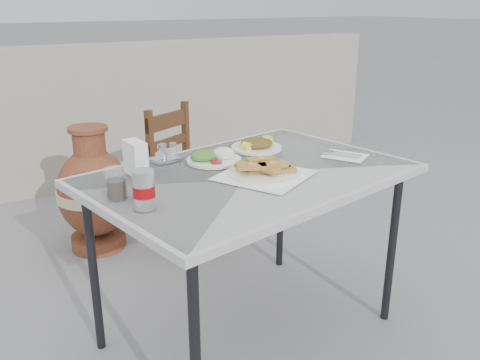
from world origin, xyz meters
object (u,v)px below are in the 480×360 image
salad_chopped_plate (257,145)px  condiment_caddy (165,155)px  pide_plate (264,168)px  salad_rice_plate (213,157)px  soda_can (144,189)px  cola_glass (116,185)px  terracotta_urn (94,193)px  cafe_table (250,183)px  chair (186,176)px  napkin_holder (136,158)px

salad_chopped_plate → condiment_caddy: (-0.47, 0.05, 0.01)m
pide_plate → salad_chopped_plate: pide_plate is taller
salad_rice_plate → salad_chopped_plate: salad_rice_plate is taller
soda_can → cola_glass: soda_can is taller
salad_rice_plate → cola_glass: (-0.53, -0.22, 0.03)m
soda_can → terracotta_urn: size_ratio=0.18×
cafe_table → cola_glass: cola_glass is taller
cafe_table → terracotta_urn: 1.40m
salad_rice_plate → condiment_caddy: bearing=146.9°
cola_glass → terracotta_urn: cola_glass is taller
condiment_caddy → chair: condiment_caddy is taller
salad_chopped_plate → condiment_caddy: size_ratio=1.89×
pide_plate → napkin_holder: bearing=148.2°
cafe_table → chair: chair is taller
salad_chopped_plate → condiment_caddy: bearing=174.3°
salad_chopped_plate → cola_glass: cola_glass is taller
pide_plate → salad_rice_plate: 0.30m
pide_plate → napkin_holder: size_ratio=3.15×
chair → condiment_caddy: bearing=-146.4°
salad_rice_plate → cola_glass: cola_glass is taller
cafe_table → cola_glass: (-0.60, -0.02, 0.11)m
napkin_holder → terracotta_urn: size_ratio=0.18×
condiment_caddy → chair: (0.43, 0.73, -0.39)m
cafe_table → salad_chopped_plate: salad_chopped_plate is taller
condiment_caddy → cafe_table: bearing=-50.7°
cola_glass → napkin_holder: bearing=54.3°
cafe_table → soda_can: bearing=-162.8°
pide_plate → napkin_holder: napkin_holder is taller
cafe_table → condiment_caddy: condiment_caddy is taller
condiment_caddy → salad_chopped_plate: bearing=-5.7°
salad_chopped_plate → soda_can: 0.88m
cafe_table → napkin_holder: (-0.45, 0.20, 0.13)m
cafe_table → salad_rice_plate: bearing=111.1°
chair → soda_can: bearing=-146.4°
napkin_holder → pide_plate: bearing=-37.0°
soda_can → chair: size_ratio=0.16×
chair → cafe_table: bearing=-125.0°
cola_glass → terracotta_urn: bearing=80.0°
soda_can → condiment_caddy: (0.29, 0.49, -0.04)m
salad_rice_plate → salad_chopped_plate: bearing=14.5°
pide_plate → condiment_caddy: size_ratio=3.47×
cola_glass → condiment_caddy: bearing=44.9°
salad_chopped_plate → napkin_holder: bearing=-173.5°
salad_rice_plate → soda_can: bearing=-141.9°
napkin_holder → salad_rice_plate: bearing=-5.1°
napkin_holder → condiment_caddy: (0.18, 0.12, -0.04)m
cafe_table → soda_can: (-0.55, -0.17, 0.13)m
napkin_holder → condiment_caddy: napkin_holder is taller
salad_rice_plate → condiment_caddy: size_ratio=1.89×
salad_chopped_plate → terracotta_urn: (-0.58, 1.01, -0.48)m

